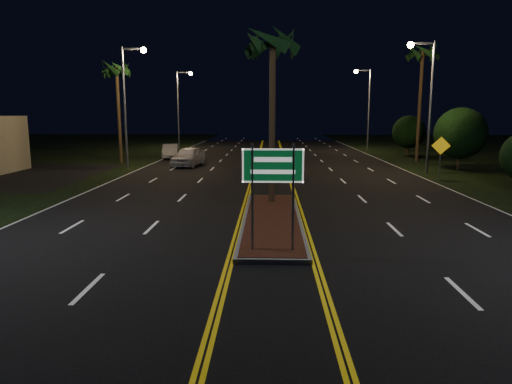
{
  "coord_description": "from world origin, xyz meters",
  "views": [
    {
      "loc": [
        -0.08,
        -10.4,
        4.21
      ],
      "look_at": [
        -0.5,
        2.9,
        1.9
      ],
      "focal_mm": 32.0,
      "sensor_mm": 36.0,
      "label": 1
    }
  ],
  "objects_px": {
    "streetlight_right_far": "(366,100)",
    "warning_sign": "(441,151)",
    "streetlight_left_far": "(181,100)",
    "palm_median": "(273,42)",
    "streetlight_right_mid": "(426,92)",
    "shrub_far": "(409,132)",
    "median_island": "(272,220)",
    "streetlight_left_mid": "(129,93)",
    "car_near": "(188,155)",
    "highway_sign": "(273,176)",
    "palm_left_far": "(117,69)",
    "shrub_mid": "(460,133)",
    "car_far": "(170,150)",
    "palm_right_far": "(423,54)"
  },
  "relations": [
    {
      "from": "streetlight_right_far",
      "to": "warning_sign",
      "type": "xyz_separation_m",
      "value": [
        0.19,
        -22.97,
        -3.86
      ]
    },
    {
      "from": "streetlight_left_far",
      "to": "palm_median",
      "type": "bearing_deg",
      "value": -72.42
    },
    {
      "from": "streetlight_right_mid",
      "to": "shrub_far",
      "type": "relative_size",
      "value": 2.27
    },
    {
      "from": "median_island",
      "to": "streetlight_left_mid",
      "type": "height_order",
      "value": "streetlight_left_mid"
    },
    {
      "from": "palm_median",
      "to": "car_near",
      "type": "relative_size",
      "value": 1.53
    },
    {
      "from": "streetlight_left_mid",
      "to": "palm_median",
      "type": "relative_size",
      "value": 1.08
    },
    {
      "from": "streetlight_right_mid",
      "to": "shrub_far",
      "type": "xyz_separation_m",
      "value": [
        3.19,
        14.0,
        -3.32
      ]
    },
    {
      "from": "highway_sign",
      "to": "streetlight_left_far",
      "type": "bearing_deg",
      "value": 104.44
    },
    {
      "from": "streetlight_right_far",
      "to": "palm_left_far",
      "type": "relative_size",
      "value": 1.02
    },
    {
      "from": "median_island",
      "to": "streetlight_right_mid",
      "type": "bearing_deg",
      "value": 54.72
    },
    {
      "from": "warning_sign",
      "to": "shrub_mid",
      "type": "bearing_deg",
      "value": 71.51
    },
    {
      "from": "streetlight_right_far",
      "to": "car_far",
      "type": "xyz_separation_m",
      "value": [
        -20.11,
        -9.63,
        -4.89
      ]
    },
    {
      "from": "median_island",
      "to": "streetlight_left_far",
      "type": "relative_size",
      "value": 1.14
    },
    {
      "from": "shrub_far",
      "to": "median_island",
      "type": "bearing_deg",
      "value": -115.45
    },
    {
      "from": "car_near",
      "to": "streetlight_right_mid",
      "type": "bearing_deg",
      "value": -3.91
    },
    {
      "from": "warning_sign",
      "to": "highway_sign",
      "type": "bearing_deg",
      "value": -109.35
    },
    {
      "from": "streetlight_right_far",
      "to": "palm_median",
      "type": "relative_size",
      "value": 1.08
    },
    {
      "from": "median_island",
      "to": "shrub_far",
      "type": "xyz_separation_m",
      "value": [
        13.8,
        29.0,
        2.25
      ]
    },
    {
      "from": "streetlight_left_far",
      "to": "palm_left_far",
      "type": "distance_m",
      "value": 16.28
    },
    {
      "from": "palm_right_far",
      "to": "streetlight_right_far",
      "type": "bearing_deg",
      "value": 100.33
    },
    {
      "from": "median_island",
      "to": "streetlight_right_far",
      "type": "bearing_deg",
      "value": 73.13
    },
    {
      "from": "highway_sign",
      "to": "streetlight_right_mid",
      "type": "xyz_separation_m",
      "value": [
        10.61,
        19.2,
        3.25
      ]
    },
    {
      "from": "median_island",
      "to": "highway_sign",
      "type": "distance_m",
      "value": 4.8
    },
    {
      "from": "highway_sign",
      "to": "streetlight_right_mid",
      "type": "distance_m",
      "value": 22.18
    },
    {
      "from": "median_island",
      "to": "palm_left_far",
      "type": "xyz_separation_m",
      "value": [
        -12.8,
        21.0,
        7.66
      ]
    },
    {
      "from": "shrub_far",
      "to": "car_near",
      "type": "relative_size",
      "value": 0.73
    },
    {
      "from": "streetlight_right_far",
      "to": "car_near",
      "type": "xyz_separation_m",
      "value": [
        -17.25,
        -16.14,
        -4.75
      ]
    },
    {
      "from": "streetlight_right_mid",
      "to": "palm_median",
      "type": "xyz_separation_m",
      "value": [
        -10.61,
        -11.5,
        1.62
      ]
    },
    {
      "from": "median_island",
      "to": "car_near",
      "type": "xyz_separation_m",
      "value": [
        -6.63,
        18.86,
        0.82
      ]
    },
    {
      "from": "streetlight_left_far",
      "to": "palm_right_far",
      "type": "distance_m",
      "value": 27.5
    },
    {
      "from": "shrub_far",
      "to": "streetlight_right_far",
      "type": "bearing_deg",
      "value": 117.98
    },
    {
      "from": "palm_left_far",
      "to": "shrub_mid",
      "type": "distance_m",
      "value": 27.56
    },
    {
      "from": "median_island",
      "to": "highway_sign",
      "type": "relative_size",
      "value": 3.2
    },
    {
      "from": "palm_left_far",
      "to": "shrub_far",
      "type": "relative_size",
      "value": 2.22
    },
    {
      "from": "shrub_mid",
      "to": "car_far",
      "type": "height_order",
      "value": "shrub_mid"
    },
    {
      "from": "highway_sign",
      "to": "car_far",
      "type": "xyz_separation_m",
      "value": [
        -9.5,
        29.57,
        -1.64
      ]
    },
    {
      "from": "palm_left_far",
      "to": "palm_right_far",
      "type": "xyz_separation_m",
      "value": [
        25.6,
        2.0,
        1.4
      ]
    },
    {
      "from": "streetlight_left_far",
      "to": "warning_sign",
      "type": "xyz_separation_m",
      "value": [
        21.41,
        -24.97,
        -3.86
      ]
    },
    {
      "from": "shrub_mid",
      "to": "palm_left_far",
      "type": "bearing_deg",
      "value": 171.51
    },
    {
      "from": "highway_sign",
      "to": "warning_sign",
      "type": "relative_size",
      "value": 1.17
    },
    {
      "from": "warning_sign",
      "to": "streetlight_right_mid",
      "type": "bearing_deg",
      "value": 107.89
    },
    {
      "from": "streetlight_left_far",
      "to": "palm_right_far",
      "type": "bearing_deg",
      "value": -30.88
    },
    {
      "from": "palm_median",
      "to": "car_near",
      "type": "xyz_separation_m",
      "value": [
        -6.63,
        15.36,
        -6.37
      ]
    },
    {
      "from": "highway_sign",
      "to": "car_far",
      "type": "height_order",
      "value": "highway_sign"
    },
    {
      "from": "streetlight_right_mid",
      "to": "car_far",
      "type": "bearing_deg",
      "value": 152.72
    },
    {
      "from": "highway_sign",
      "to": "shrub_far",
      "type": "distance_m",
      "value": 35.96
    },
    {
      "from": "highway_sign",
      "to": "palm_left_far",
      "type": "relative_size",
      "value": 0.36
    },
    {
      "from": "streetlight_left_far",
      "to": "car_near",
      "type": "relative_size",
      "value": 1.66
    },
    {
      "from": "palm_right_far",
      "to": "shrub_mid",
      "type": "relative_size",
      "value": 2.23
    },
    {
      "from": "palm_left_far",
      "to": "streetlight_left_far",
      "type": "bearing_deg",
      "value": 82.22
    }
  ]
}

